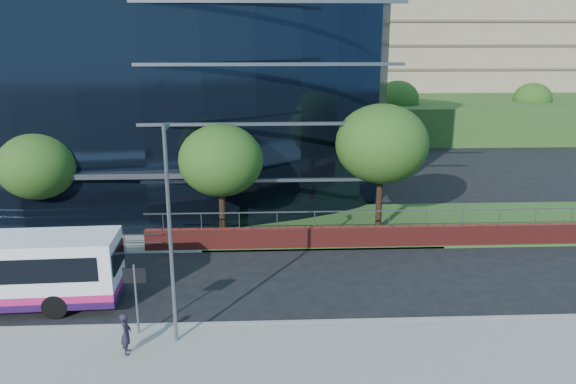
{
  "coord_description": "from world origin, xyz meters",
  "views": [
    {
      "loc": [
        9.3,
        -20.94,
        10.98
      ],
      "look_at": [
        10.61,
        8.0,
        2.99
      ],
      "focal_mm": 35.0,
      "sensor_mm": 36.0,
      "label": 1
    }
  ],
  "objects_px": {
    "street_sign": "(135,284)",
    "streetlight_east": "(170,231)",
    "tree_far_c": "(221,160)",
    "tree_far_d": "(382,144)",
    "pedestrian": "(126,334)",
    "tree_far_b": "(38,166)",
    "tree_dist_f": "(532,99)",
    "tree_dist_e": "(397,99)"
  },
  "relations": [
    {
      "from": "tree_far_d",
      "to": "streetlight_east",
      "type": "xyz_separation_m",
      "value": [
        -10.0,
        -12.17,
        -0.75
      ]
    },
    {
      "from": "street_sign",
      "to": "tree_far_c",
      "type": "xyz_separation_m",
      "value": [
        2.5,
        10.59,
        2.39
      ]
    },
    {
      "from": "tree_dist_f",
      "to": "pedestrian",
      "type": "bearing_deg",
      "value": -128.35
    },
    {
      "from": "street_sign",
      "to": "tree_far_c",
      "type": "bearing_deg",
      "value": 76.71
    },
    {
      "from": "tree_far_d",
      "to": "pedestrian",
      "type": "relative_size",
      "value": 4.86
    },
    {
      "from": "tree_far_c",
      "to": "pedestrian",
      "type": "distance_m",
      "value": 12.8
    },
    {
      "from": "tree_far_d",
      "to": "tree_dist_e",
      "type": "xyz_separation_m",
      "value": [
        8.0,
        30.0,
        -0.65
      ]
    },
    {
      "from": "street_sign",
      "to": "tree_dist_f",
      "type": "xyz_separation_m",
      "value": [
        35.5,
        43.59,
        2.06
      ]
    },
    {
      "from": "tree_far_b",
      "to": "streetlight_east",
      "type": "xyz_separation_m",
      "value": [
        9.0,
        -11.67,
        0.23
      ]
    },
    {
      "from": "streetlight_east",
      "to": "tree_dist_e",
      "type": "bearing_deg",
      "value": 66.89
    },
    {
      "from": "street_sign",
      "to": "tree_dist_f",
      "type": "height_order",
      "value": "tree_dist_f"
    },
    {
      "from": "tree_far_c",
      "to": "tree_dist_e",
      "type": "xyz_separation_m",
      "value": [
        17.0,
        31.0,
        0.0
      ]
    },
    {
      "from": "tree_far_d",
      "to": "tree_far_b",
      "type": "bearing_deg",
      "value": -178.49
    },
    {
      "from": "tree_far_d",
      "to": "pedestrian",
      "type": "bearing_deg",
      "value": -131.75
    },
    {
      "from": "tree_far_d",
      "to": "pedestrian",
      "type": "xyz_separation_m",
      "value": [
        -11.6,
        -13.0,
        -4.27
      ]
    },
    {
      "from": "tree_far_c",
      "to": "streetlight_east",
      "type": "height_order",
      "value": "streetlight_east"
    },
    {
      "from": "pedestrian",
      "to": "tree_dist_f",
      "type": "bearing_deg",
      "value": -44.09
    },
    {
      "from": "street_sign",
      "to": "tree_far_c",
      "type": "distance_m",
      "value": 11.14
    },
    {
      "from": "tree_far_c",
      "to": "tree_dist_e",
      "type": "relative_size",
      "value": 1.0
    },
    {
      "from": "tree_far_b",
      "to": "tree_far_c",
      "type": "distance_m",
      "value": 10.02
    },
    {
      "from": "tree_dist_f",
      "to": "streetlight_east",
      "type": "height_order",
      "value": "streetlight_east"
    },
    {
      "from": "tree_far_b",
      "to": "streetlight_east",
      "type": "height_order",
      "value": "streetlight_east"
    },
    {
      "from": "tree_far_d",
      "to": "tree_dist_f",
      "type": "relative_size",
      "value": 1.23
    },
    {
      "from": "tree_far_d",
      "to": "tree_dist_f",
      "type": "xyz_separation_m",
      "value": [
        24.0,
        32.0,
        -0.98
      ]
    },
    {
      "from": "tree_far_d",
      "to": "tree_dist_f",
      "type": "bearing_deg",
      "value": 53.13
    },
    {
      "from": "street_sign",
      "to": "streetlight_east",
      "type": "relative_size",
      "value": 0.35
    },
    {
      "from": "tree_dist_e",
      "to": "streetlight_east",
      "type": "distance_m",
      "value": 45.85
    },
    {
      "from": "tree_far_b",
      "to": "tree_far_c",
      "type": "bearing_deg",
      "value": -2.86
    },
    {
      "from": "tree_far_d",
      "to": "streetlight_east",
      "type": "distance_m",
      "value": 15.77
    },
    {
      "from": "tree_dist_e",
      "to": "streetlight_east",
      "type": "height_order",
      "value": "streetlight_east"
    },
    {
      "from": "tree_far_c",
      "to": "streetlight_east",
      "type": "distance_m",
      "value": 11.22
    },
    {
      "from": "street_sign",
      "to": "tree_far_b",
      "type": "distance_m",
      "value": 13.54
    },
    {
      "from": "tree_dist_f",
      "to": "streetlight_east",
      "type": "bearing_deg",
      "value": -127.58
    },
    {
      "from": "street_sign",
      "to": "streetlight_east",
      "type": "distance_m",
      "value": 2.8
    },
    {
      "from": "tree_far_d",
      "to": "streetlight_east",
      "type": "height_order",
      "value": "streetlight_east"
    },
    {
      "from": "tree_dist_e",
      "to": "streetlight_east",
      "type": "relative_size",
      "value": 0.81
    },
    {
      "from": "tree_far_c",
      "to": "tree_far_d",
      "type": "distance_m",
      "value": 9.08
    },
    {
      "from": "tree_far_d",
      "to": "streetlight_east",
      "type": "bearing_deg",
      "value": -129.4
    },
    {
      "from": "tree_far_c",
      "to": "tree_far_d",
      "type": "relative_size",
      "value": 0.87
    },
    {
      "from": "tree_far_b",
      "to": "tree_dist_e",
      "type": "xyz_separation_m",
      "value": [
        27.0,
        30.5,
        0.33
      ]
    },
    {
      "from": "tree_far_c",
      "to": "tree_dist_e",
      "type": "height_order",
      "value": "same"
    },
    {
      "from": "street_sign",
      "to": "tree_far_d",
      "type": "distance_m",
      "value": 16.61
    }
  ]
}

